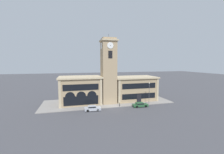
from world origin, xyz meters
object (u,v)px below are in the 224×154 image
Objects in this scene: street_lamp at (149,90)px; bollard at (120,105)px; parked_car_near at (92,108)px; parked_car_mid at (140,105)px.

street_lamp is 6.26× the size of bollard.
bollard is (8.19, 1.59, -0.06)m from parked_car_near.
street_lamp is (3.85, 1.77, 3.75)m from parked_car_mid.
parked_car_mid is at bearing 3.09° from parked_car_near.
street_lamp is (17.81, 1.77, 3.70)m from parked_car_near.
parked_car_near is at bearing -174.34° from street_lamp.
parked_car_mid is at bearing -155.39° from street_lamp.
parked_car_near is 0.66× the size of street_lamp.
street_lamp reaches higher than parked_car_mid.
street_lamp is at bearing 1.02° from bollard.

